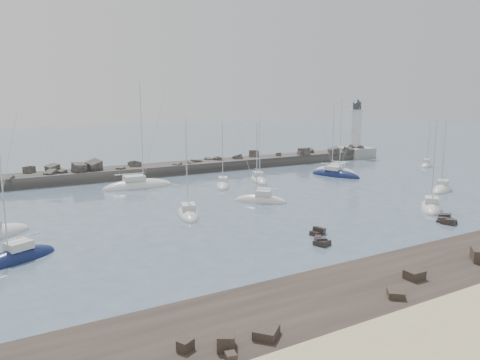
# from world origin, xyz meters

# --- Properties ---
(ground) EXTENTS (400.00, 400.00, 0.00)m
(ground) POSITION_xyz_m (0.00, 0.00, 0.00)
(ground) COLOR #485C70
(ground) RESTS_ON ground
(rock_shelf) EXTENTS (140.00, 12.00, 1.96)m
(rock_shelf) POSITION_xyz_m (-0.44, -21.98, 0.03)
(rock_shelf) COLOR black
(rock_shelf) RESTS_ON ground
(rock_cluster_near) EXTENTS (3.95, 4.87, 1.57)m
(rock_cluster_near) POSITION_xyz_m (-3.72, -9.32, 0.07)
(rock_cluster_near) COLOR black
(rock_cluster_near) RESTS_ON ground
(rock_cluster_far) EXTENTS (4.06, 4.12, 1.51)m
(rock_cluster_far) POSITION_xyz_m (13.77, -11.30, -0.02)
(rock_cluster_far) COLOR black
(rock_cluster_far) RESTS_ON ground
(breakwater) EXTENTS (115.00, 7.22, 5.27)m
(breakwater) POSITION_xyz_m (-7.40, 38.00, 0.31)
(breakwater) COLOR #312E2B
(breakwater) RESTS_ON ground
(lighthouse) EXTENTS (7.00, 7.00, 14.60)m
(lighthouse) POSITION_xyz_m (47.00, 38.00, 3.09)
(lighthouse) COLOR gray
(lighthouse) RESTS_ON ground
(sailboat_2) EXTENTS (7.93, 5.36, 12.30)m
(sailboat_2) POSITION_xyz_m (-30.98, -0.16, 0.15)
(sailboat_2) COLOR #101B46
(sailboat_2) RESTS_ON ground
(sailboat_3) EXTENTS (5.05, 8.45, 12.74)m
(sailboat_3) POSITION_xyz_m (-10.98, 7.01, 0.13)
(sailboat_3) COLOR silver
(sailboat_3) RESTS_ON ground
(sailboat_4) EXTENTS (11.54, 3.82, 17.94)m
(sailboat_4) POSITION_xyz_m (-10.62, 27.44, 0.15)
(sailboat_4) COLOR silver
(sailboat_4) RESTS_ON ground
(sailboat_5) EXTENTS (6.75, 6.85, 11.82)m
(sailboat_5) POSITION_xyz_m (0.71, 8.54, 0.15)
(sailboat_5) COLOR silver
(sailboat_5) RESTS_ON ground
(sailboat_6) EXTENTS (5.43, 7.20, 11.31)m
(sailboat_6) POSITION_xyz_m (1.56, 21.16, 0.14)
(sailboat_6) COLOR silver
(sailboat_6) RESTS_ON ground
(sailboat_7) EXTENTS (7.72, 6.98, 12.69)m
(sailboat_7) POSITION_xyz_m (17.66, -6.09, 0.14)
(sailboat_7) COLOR silver
(sailboat_7) RESTS_ON ground
(sailboat_8) EXTENTS (6.01, 10.14, 15.26)m
(sailboat_8) POSITION_xyz_m (24.30, 19.65, 0.14)
(sailboat_8) COLOR #101B46
(sailboat_8) RESTS_ON ground
(sailboat_9) EXTENTS (7.71, 5.23, 11.91)m
(sailboat_9) POSITION_xyz_m (29.43, 0.94, 0.14)
(sailboat_9) COLOR silver
(sailboat_9) RESTS_ON ground
(sailboat_10) EXTENTS (5.37, 9.11, 13.94)m
(sailboat_10) POSITION_xyz_m (26.87, 22.54, 0.16)
(sailboat_10) COLOR silver
(sailboat_10) RESTS_ON ground
(sailboat_12) EXTENTS (6.43, 4.84, 10.24)m
(sailboat_12) POSITION_xyz_m (49.25, 19.25, 0.14)
(sailboat_12) COLOR silver
(sailboat_12) RESTS_ON ground
(sailboat_14) EXTENTS (4.33, 7.68, 11.81)m
(sailboat_14) POSITION_xyz_m (8.99, 22.06, 0.15)
(sailboat_14) COLOR silver
(sailboat_14) RESTS_ON ground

